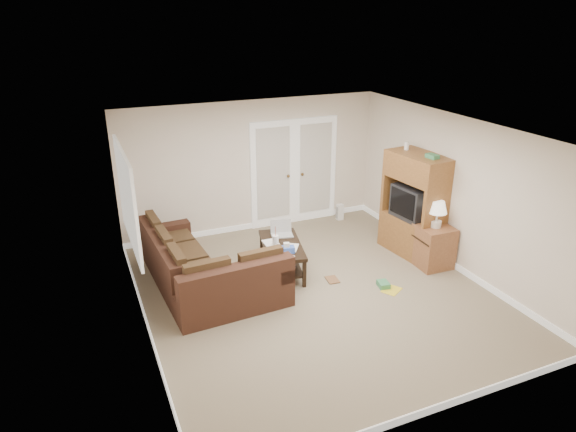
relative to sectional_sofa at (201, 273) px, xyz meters
name	(u,v)px	position (x,y,z in m)	size (l,w,h in m)	color
floor	(315,293)	(1.56, -0.74, -0.31)	(5.50, 5.50, 0.00)	gray
ceiling	(319,131)	(1.56, -0.74, 2.19)	(5.00, 5.50, 0.02)	white
wall_left	(138,247)	(-0.94, -0.74, 0.94)	(0.02, 5.50, 2.50)	white
wall_right	(456,194)	(4.06, -0.74, 0.94)	(0.02, 5.50, 2.50)	white
wall_back	(253,167)	(1.56, 2.01, 0.94)	(5.00, 0.02, 2.50)	white
wall_front	(441,315)	(1.56, -3.49, 0.94)	(5.00, 0.02, 2.50)	white
baseboards	(315,290)	(1.56, -0.74, -0.26)	(5.00, 5.50, 0.10)	white
french_doors	(294,173)	(2.41, 1.97, 0.73)	(1.80, 0.05, 2.13)	white
window_left	(128,199)	(-0.91, 0.26, 1.24)	(0.05, 1.92, 1.42)	white
sectional_sofa	(201,273)	(0.00, 0.00, 0.00)	(1.85, 2.60, 0.79)	#402318
coffee_table	(282,256)	(1.37, 0.13, -0.04)	(0.87, 1.33, 0.83)	black
tv_armoire	(415,204)	(3.75, -0.11, 0.59)	(0.73, 1.17, 1.92)	brown
side_cabinet	(434,243)	(3.76, -0.70, 0.11)	(0.56, 0.56, 1.15)	brown
space_heater	(340,212)	(3.31, 1.71, -0.15)	(0.13, 0.11, 0.33)	white
floor_magazine	(391,290)	(2.68, -1.13, -0.31)	(0.30, 0.24, 0.01)	yellow
floor_greenbox	(383,284)	(2.62, -0.99, -0.27)	(0.16, 0.21, 0.08)	#3E8857
floor_book	(327,280)	(1.89, -0.48, -0.30)	(0.18, 0.25, 0.02)	brown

